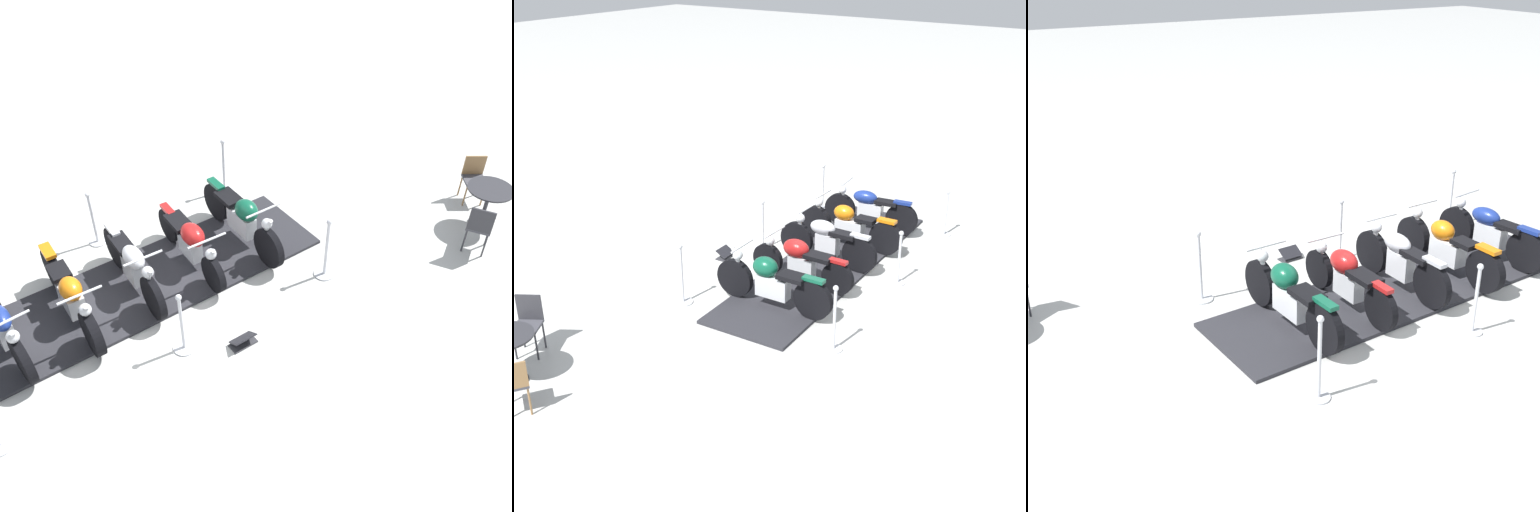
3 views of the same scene
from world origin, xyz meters
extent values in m
plane|color=silver|center=(0.00, 0.00, 0.00)|extent=(80.00, 80.00, 0.00)
cube|color=#28282D|center=(0.00, 0.00, 0.03)|extent=(2.10, 6.44, 0.06)
cylinder|color=black|center=(-0.84, 1.97, 0.40)|extent=(0.71, 0.21, 0.70)
cylinder|color=black|center=(0.57, 2.16, 0.40)|extent=(0.71, 0.21, 0.70)
cube|color=silver|center=(-0.14, 2.07, 0.45)|extent=(0.56, 0.28, 0.40)
ellipsoid|color=navy|center=(-0.27, 2.05, 0.77)|extent=(0.57, 0.36, 0.29)
cube|color=black|center=(0.22, 2.11, 0.73)|extent=(0.51, 0.32, 0.08)
cube|color=navy|center=(0.57, 2.16, 0.78)|extent=(0.40, 0.19, 0.06)
cylinder|color=silver|center=(-0.77, 1.98, 0.70)|extent=(0.27, 0.10, 0.60)
cylinder|color=silver|center=(-0.71, 1.99, 1.06)|extent=(0.12, 0.64, 0.04)
sphere|color=silver|center=(-0.80, 1.98, 0.86)|extent=(0.18, 0.18, 0.18)
cylinder|color=black|center=(-0.88, 1.01, 0.40)|extent=(0.69, 0.16, 0.69)
cylinder|color=black|center=(0.74, 1.06, 0.40)|extent=(0.69, 0.16, 0.69)
cube|color=silver|center=(-0.07, 1.03, 0.43)|extent=(0.61, 0.27, 0.36)
ellipsoid|color=#D16B0F|center=(-0.22, 1.03, 0.74)|extent=(0.45, 0.33, 0.32)
cube|color=black|center=(0.28, 1.04, 0.70)|extent=(0.41, 0.30, 0.08)
cube|color=#D16B0F|center=(0.74, 1.06, 0.77)|extent=(0.38, 0.18, 0.06)
cylinder|color=silver|center=(-0.81, 1.01, 0.69)|extent=(0.28, 0.08, 0.59)
cylinder|color=silver|center=(-0.73, 1.01, 1.04)|extent=(0.06, 0.64, 0.04)
sphere|color=silver|center=(-0.83, 1.01, 0.84)|extent=(0.18, 0.18, 0.18)
cylinder|color=black|center=(-0.70, -0.02, 0.41)|extent=(0.71, 0.13, 0.71)
cylinder|color=black|center=(0.70, 0.02, 0.41)|extent=(0.71, 0.13, 0.71)
cube|color=silver|center=(0.00, 0.00, 0.46)|extent=(0.46, 0.21, 0.42)
ellipsoid|color=#B7BAC1|center=(-0.11, 0.00, 0.79)|extent=(0.54, 0.30, 0.29)
cube|color=black|center=(0.34, 0.01, 0.75)|extent=(0.53, 0.27, 0.08)
cube|color=#B7BAC1|center=(0.70, 0.02, 0.79)|extent=(0.39, 0.14, 0.06)
cylinder|color=silver|center=(-0.61, -0.02, 0.71)|extent=(0.33, 0.08, 0.60)
cylinder|color=silver|center=(-0.52, -0.01, 1.07)|extent=(0.05, 0.61, 0.04)
sphere|color=silver|center=(-0.62, -0.02, 0.87)|extent=(0.18, 0.18, 0.18)
cylinder|color=black|center=(-0.68, -1.05, 0.36)|extent=(0.62, 0.12, 0.62)
cylinder|color=black|center=(0.82, -1.01, 0.36)|extent=(0.62, 0.12, 0.62)
cube|color=silver|center=(0.07, -1.03, 0.41)|extent=(0.52, 0.21, 0.37)
ellipsoid|color=#AD1919|center=(-0.06, -1.04, 0.74)|extent=(0.53, 0.36, 0.34)
cube|color=black|center=(0.43, -1.02, 0.69)|extent=(0.53, 0.32, 0.08)
cube|color=#AD1919|center=(0.82, -1.01, 0.70)|extent=(0.34, 0.14, 0.06)
cylinder|color=silver|center=(-0.61, -1.05, 0.63)|extent=(0.29, 0.08, 0.53)
cylinder|color=silver|center=(-0.54, -1.05, 0.95)|extent=(0.05, 0.67, 0.04)
sphere|color=silver|center=(-0.64, -1.05, 0.75)|extent=(0.18, 0.18, 0.18)
cylinder|color=black|center=(-0.65, -2.11, 0.41)|extent=(0.71, 0.16, 0.71)
cylinder|color=black|center=(0.93, -2.02, 0.41)|extent=(0.71, 0.16, 0.71)
cube|color=silver|center=(0.14, -2.07, 0.44)|extent=(0.62, 0.25, 0.39)
ellipsoid|color=#0F5138|center=(-0.02, -2.07, 0.79)|extent=(0.49, 0.38, 0.35)
cube|color=black|center=(0.52, -2.04, 0.73)|extent=(0.52, 0.35, 0.08)
cube|color=#0F5138|center=(0.93, -2.02, 0.79)|extent=(0.40, 0.16, 0.06)
cylinder|color=silver|center=(-0.57, -2.11, 0.71)|extent=(0.31, 0.09, 0.60)
cylinder|color=silver|center=(-0.49, -2.10, 1.07)|extent=(0.07, 0.66, 0.04)
sphere|color=silver|center=(-0.59, -2.11, 0.87)|extent=(0.18, 0.18, 0.18)
cylinder|color=silver|center=(1.67, -2.59, 0.01)|extent=(0.30, 0.30, 0.03)
cylinder|color=silver|center=(1.67, -2.59, 0.54)|extent=(0.05, 0.05, 1.04)
sphere|color=silver|center=(1.67, -2.59, 1.10)|extent=(0.09, 0.09, 0.09)
cylinder|color=silver|center=(-1.31, -2.79, 0.01)|extent=(0.35, 0.35, 0.03)
cylinder|color=silver|center=(-1.31, -2.79, 0.54)|extent=(0.05, 0.05, 1.04)
sphere|color=silver|center=(-1.31, -2.79, 1.10)|extent=(0.09, 0.09, 0.09)
cylinder|color=silver|center=(1.49, 0.10, 0.01)|extent=(0.30, 0.30, 0.03)
cylinder|color=silver|center=(1.49, 0.10, 0.51)|extent=(0.05, 0.05, 0.96)
sphere|color=silver|center=(1.49, 0.10, 1.02)|extent=(0.09, 0.09, 0.09)
cylinder|color=silver|center=(-1.67, 2.59, 0.01)|extent=(0.35, 0.35, 0.03)
cylinder|color=silver|center=(-1.67, 2.59, 0.54)|extent=(0.05, 0.05, 1.03)
sphere|color=silver|center=(-1.67, 2.59, 1.09)|extent=(0.09, 0.09, 0.09)
cylinder|color=silver|center=(-1.49, -0.10, 0.01)|extent=(0.33, 0.33, 0.03)
cylinder|color=silver|center=(-1.49, -0.10, 0.52)|extent=(0.05, 0.05, 0.98)
sphere|color=silver|center=(-1.49, -0.10, 1.05)|extent=(0.09, 0.09, 0.09)
cube|color=#333338|center=(-1.88, -0.86, 0.01)|extent=(0.23, 0.42, 0.02)
cube|color=black|center=(-1.88, -0.86, 0.13)|extent=(0.24, 0.38, 0.14)
cylinder|color=#2D2D33|center=(-2.11, -5.17, 0.24)|extent=(0.03, 0.03, 0.47)
camera|label=1|loc=(-6.76, 1.99, 6.68)|focal=41.24mm
camera|label=2|loc=(6.21, -10.82, 6.00)|focal=48.75mm
camera|label=3|loc=(7.14, -6.28, 4.95)|focal=47.03mm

